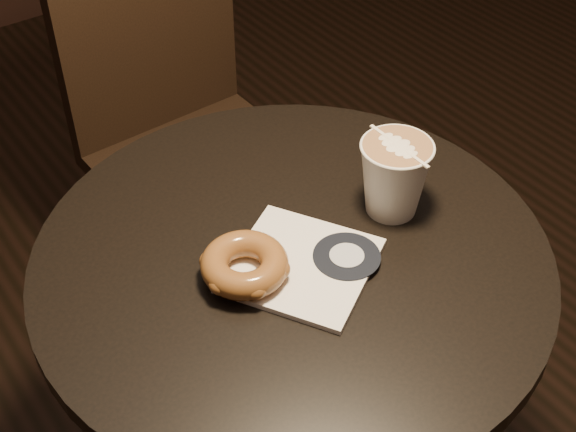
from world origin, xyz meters
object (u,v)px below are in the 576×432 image
Objects in this scene: doughnut at (245,264)px; latte_cup at (394,178)px; cafe_table at (292,346)px; pastry_bag at (301,265)px; chair at (176,103)px.

doughnut is 1.01× the size of latte_cup.
cafe_table is 6.61× the size of doughnut.
pastry_bag is at bearing -102.71° from cafe_table.
doughnut is (-0.07, 0.03, 0.02)m from pastry_bag.
latte_cup is (0.17, -0.01, 0.26)m from cafe_table.
latte_cup is (0.24, -0.01, 0.03)m from doughnut.
chair reaches higher than cafe_table.
pastry_bag is (-0.18, -0.68, 0.19)m from chair.
latte_cup reaches higher than doughnut.
latte_cup is at bearing -92.75° from chair.
chair reaches higher than pastry_bag.
doughnut is (-0.25, -0.66, 0.21)m from chair.
cafe_table is 0.21m from pastry_bag.
pastry_bag reaches higher than cafe_table.
latte_cup is at bearing -24.27° from pastry_bag.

